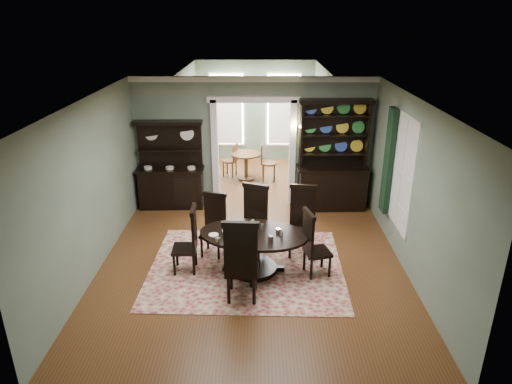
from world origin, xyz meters
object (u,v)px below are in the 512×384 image
sideboard (171,178)px  welsh_dresser (332,170)px  parlor_table (246,163)px  dining_table (253,245)px

sideboard → welsh_dresser: (3.74, -0.04, 0.21)m
welsh_dresser → parlor_table: 2.81m
welsh_dresser → parlor_table: (-2.04, 1.88, -0.43)m
dining_table → sideboard: sideboard is taller
sideboard → parlor_table: 2.51m
dining_table → parlor_table: size_ratio=2.57×
parlor_table → welsh_dresser: bearing=-42.6°
sideboard → parlor_table: size_ratio=2.54×
dining_table → parlor_table: 4.76m
parlor_table → sideboard: bearing=-132.7°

